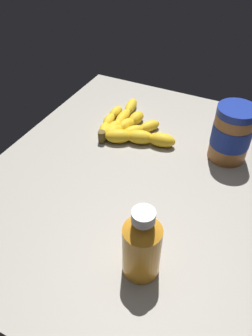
{
  "coord_description": "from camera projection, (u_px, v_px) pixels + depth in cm",
  "views": [
    {
      "loc": [
        51.98,
        21.07,
        52.22
      ],
      "look_at": [
        2.68,
        -2.83,
        3.38
      ],
      "focal_mm": 34.48,
      "sensor_mm": 36.0,
      "label": 1
    }
  ],
  "objects": [
    {
      "name": "ground_plane",
      "position": [
        141.0,
        182.0,
        0.78
      ],
      "size": [
        84.44,
        71.24,
        4.7
      ],
      "primitive_type": "cube",
      "color": "gray"
    },
    {
      "name": "banana_bunch",
      "position": [
        128.0,
        127.0,
        0.89
      ],
      "size": [
        23.26,
        22.65,
        3.71
      ],
      "color": "yellow",
      "rests_on": "ground_plane"
    },
    {
      "name": "peanut_butter_jar",
      "position": [
        232.0,
        134.0,
        0.77
      ],
      "size": [
        9.45,
        9.45,
        14.13
      ],
      "color": "#9E602D",
      "rests_on": "ground_plane"
    },
    {
      "name": "honey_bottle",
      "position": [
        142.0,
        245.0,
        0.53
      ],
      "size": [
        6.59,
        6.59,
        15.41
      ],
      "color": "orange",
      "rests_on": "ground_plane"
    }
  ]
}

